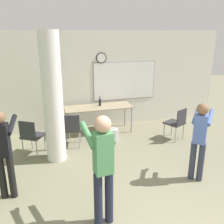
% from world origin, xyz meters
% --- Properties ---
extents(wall_back, '(8.00, 0.15, 2.80)m').
position_xyz_m(wall_back, '(0.02, 5.06, 1.40)').
color(wall_back, silver).
rests_on(wall_back, ground_plane).
extents(support_pillar, '(0.42, 0.42, 2.80)m').
position_xyz_m(support_pillar, '(-1.29, 3.21, 1.40)').
color(support_pillar, white).
rests_on(support_pillar, ground_plane).
extents(folding_table, '(1.89, 0.68, 0.76)m').
position_xyz_m(folding_table, '(0.00, 4.51, 0.71)').
color(folding_table, tan).
rests_on(folding_table, ground_plane).
extents(bottle_on_table, '(0.07, 0.07, 0.27)m').
position_xyz_m(bottle_on_table, '(0.06, 4.58, 0.86)').
color(bottle_on_table, black).
rests_on(bottle_on_table, folding_table).
extents(waste_bin, '(0.31, 0.31, 0.30)m').
position_xyz_m(waste_bin, '(0.23, 3.87, 0.15)').
color(waste_bin, '#B2B2B7').
rests_on(waste_bin, ground_plane).
extents(chair_table_left, '(0.52, 0.52, 0.87)m').
position_xyz_m(chair_table_left, '(-0.86, 3.74, 0.51)').
color(chair_table_left, '#2D2D33').
rests_on(chair_table_left, ground_plane).
extents(chair_near_pillar, '(0.61, 0.61, 0.87)m').
position_xyz_m(chair_near_pillar, '(-1.82, 3.56, 0.51)').
color(chair_near_pillar, '#2D2D33').
rests_on(chair_near_pillar, ground_plane).
extents(chair_mid_room, '(0.59, 0.59, 0.87)m').
position_xyz_m(chair_mid_room, '(1.84, 3.40, 0.51)').
color(chair_mid_room, '#2D2D33').
rests_on(chair_mid_room, ground_plane).
extents(person_watching_back, '(0.41, 0.60, 1.58)m').
position_xyz_m(person_watching_back, '(-2.19, 2.05, 0.93)').
color(person_watching_back, black).
rests_on(person_watching_back, ground_plane).
extents(person_playing_side, '(0.58, 0.61, 1.54)m').
position_xyz_m(person_playing_side, '(1.25, 1.61, 0.91)').
color(person_playing_side, '#2D3347').
rests_on(person_playing_side, ground_plane).
extents(person_playing_front, '(0.43, 0.65, 1.71)m').
position_xyz_m(person_playing_front, '(-0.77, 0.99, 1.00)').
color(person_playing_front, '#1E2338').
rests_on(person_playing_front, ground_plane).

